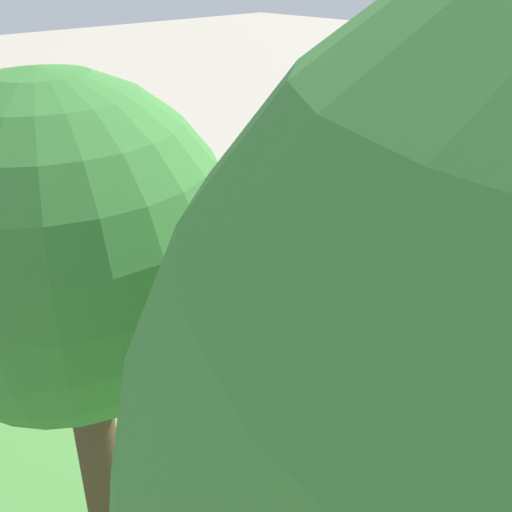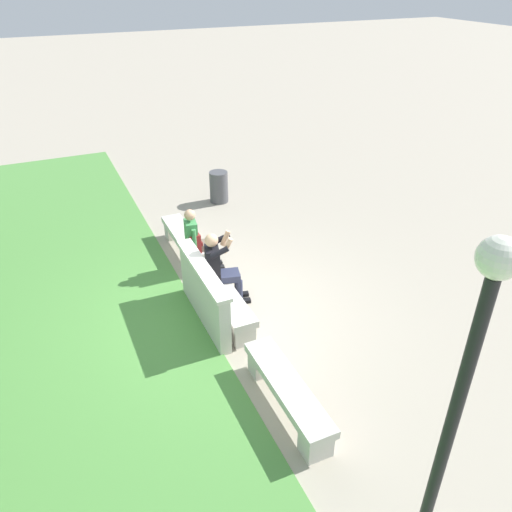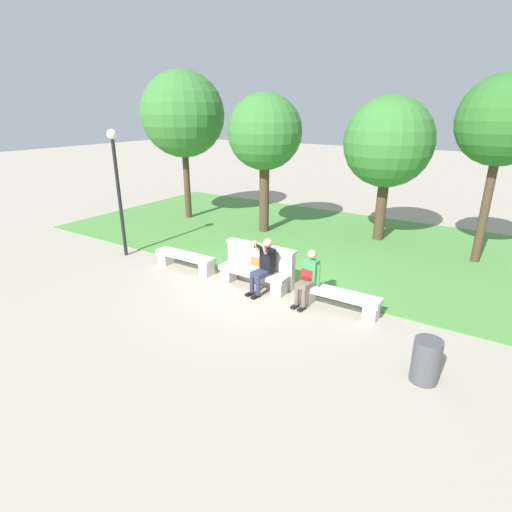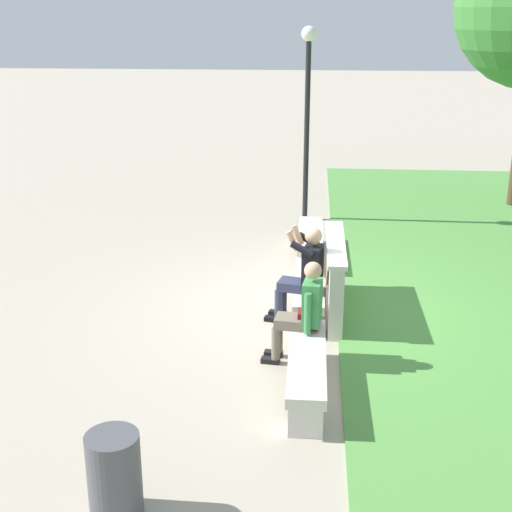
{
  "view_description": "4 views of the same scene",
  "coord_description": "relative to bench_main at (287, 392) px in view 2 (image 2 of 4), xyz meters",
  "views": [
    {
      "loc": [
        -5.93,
        5.93,
        5.28
      ],
      "look_at": [
        0.26,
        -0.18,
        0.88
      ],
      "focal_mm": 42.0,
      "sensor_mm": 36.0,
      "label": 1
    },
    {
      "loc": [
        -6.24,
        2.26,
        5.02
      ],
      "look_at": [
        0.04,
        -0.58,
        0.96
      ],
      "focal_mm": 35.0,
      "sensor_mm": 36.0,
      "label": 2
    },
    {
      "loc": [
        4.93,
        -7.52,
        4.14
      ],
      "look_at": [
        0.47,
        -0.58,
        1.1
      ],
      "focal_mm": 28.0,
      "sensor_mm": 36.0,
      "label": 3
    },
    {
      "loc": [
        9.03,
        -0.0,
        3.94
      ],
      "look_at": [
        0.33,
        -0.7,
        0.89
      ],
      "focal_mm": 50.0,
      "sensor_mm": 36.0,
      "label": 4
    }
  ],
  "objects": [
    {
      "name": "ground_plane",
      "position": [
        2.21,
        0.0,
        -0.3
      ],
      "size": [
        80.0,
        80.0,
        0.0
      ],
      "primitive_type": "plane",
      "color": "#A89E8C"
    },
    {
      "name": "bench_near",
      "position": [
        2.21,
        0.0,
        0.0
      ],
      "size": [
        1.84,
        0.4,
        0.45
      ],
      "color": "beige",
      "rests_on": "ground"
    },
    {
      "name": "backrest_wall_with_plaque",
      "position": [
        2.21,
        0.34,
        0.22
      ],
      "size": [
        1.93,
        0.24,
        1.01
      ],
      "color": "beige",
      "rests_on": "ground"
    },
    {
      "name": "backpack",
      "position": [
        3.68,
        0.01,
        0.33
      ],
      "size": [
        0.28,
        0.24,
        0.43
      ],
      "color": "maroon",
      "rests_on": "bench_mid"
    },
    {
      "name": "bench_mid",
      "position": [
        4.42,
        0.0,
        0.0
      ],
      "size": [
        1.84,
        0.4,
        0.45
      ],
      "color": "beige",
      "rests_on": "ground"
    },
    {
      "name": "person_photographer",
      "position": [
        2.58,
        -0.08,
        0.44
      ],
      "size": [
        0.53,
        0.77,
        1.32
      ],
      "color": "black",
      "rests_on": "ground"
    },
    {
      "name": "lamp_post",
      "position": [
        -2.29,
        -0.12,
        2.1
      ],
      "size": [
        0.28,
        0.28,
        3.64
      ],
      "color": "black",
      "rests_on": "ground"
    },
    {
      "name": "trash_bin",
      "position": [
        6.51,
        -1.52,
        0.08
      ],
      "size": [
        0.44,
        0.44,
        0.75
      ],
      "primitive_type": "cylinder",
      "color": "#4C4C51",
      "rests_on": "ground"
    },
    {
      "name": "person_distant",
      "position": [
        3.72,
        -0.07,
        0.37
      ],
      "size": [
        0.48,
        0.7,
        1.26
      ],
      "color": "black",
      "rests_on": "ground"
    },
    {
      "name": "bench_main",
      "position": [
        0.0,
        0.0,
        0.0
      ],
      "size": [
        1.84,
        0.4,
        0.45
      ],
      "color": "beige",
      "rests_on": "ground"
    }
  ]
}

